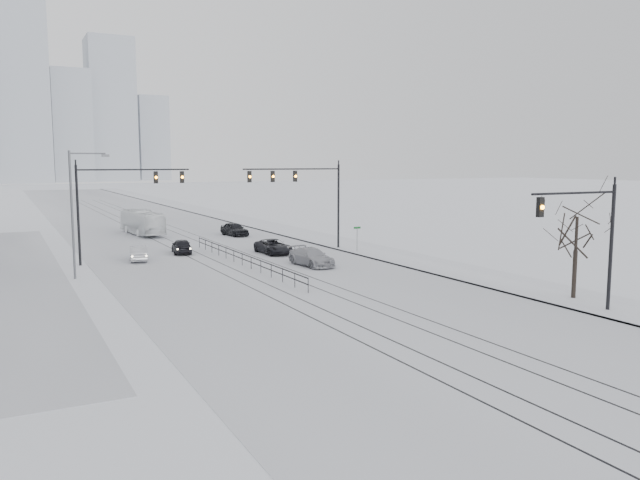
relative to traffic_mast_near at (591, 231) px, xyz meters
The scene contains 19 objects.
ground 13.16m from the traffic_mast_near, 150.93° to the right, with size 500.00×500.00×0.00m, color white.
road 55.26m from the traffic_mast_near, 101.30° to the left, with size 22.00×260.00×0.02m, color silver.
sidewalk_east 54.26m from the traffic_mast_near, 87.13° to the left, with size 5.00×260.00×0.16m, color silver.
curb 54.19m from the traffic_mast_near, 89.72° to the left, with size 0.10×260.00×0.12m, color gray.
tram_rails 35.96m from the traffic_mast_near, 107.60° to the left, with size 5.30×180.00×0.01m.
skyline 268.96m from the traffic_mast_near, 91.23° to the left, with size 96.00×48.00×72.00m.
traffic_mast_near is the anchor object (origin of this frame).
traffic_mast_ne 29.14m from the traffic_mast_near, 95.19° to the left, with size 9.60×0.37×8.00m.
traffic_mast_nw 35.69m from the traffic_mast_near, 122.77° to the left, with size 9.10×0.37×8.00m.
street_light_west 33.24m from the traffic_mast_near, 133.76° to the left, with size 2.73×0.25×9.00m.
bare_tree 3.85m from the traffic_mast_near, 51.24° to the left, with size 4.40×4.40×6.10m.
median_fence 26.62m from the traffic_mast_near, 114.20° to the left, with size 0.06×24.00×1.00m.
street_sign 26.19m from the traffic_mast_near, 87.77° to the left, with size 0.70×0.06×2.40m.
sedan_sb_inner 35.65m from the traffic_mast_near, 112.13° to the left, with size 1.58×3.94×1.34m, color black.
sedan_sb_outer 35.22m from the traffic_mast_near, 120.35° to the left, with size 1.33×3.81×1.26m, color #BABDC3.
sedan_nb_front 29.72m from the traffic_mast_near, 101.84° to the left, with size 2.15×4.67×1.30m, color black.
sedan_nb_right 22.47m from the traffic_mast_near, 105.61° to the left, with size 1.99×4.88×1.42m, color #A1A2A8.
sedan_nb_far 44.17m from the traffic_mast_near, 95.85° to the left, with size 1.77×4.40×1.50m, color black.
box_truck 51.57m from the traffic_mast_near, 105.17° to the left, with size 2.33×9.96×2.77m, color white.
Camera 1 is at (-16.85, -16.54, 8.12)m, focal length 35.00 mm.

